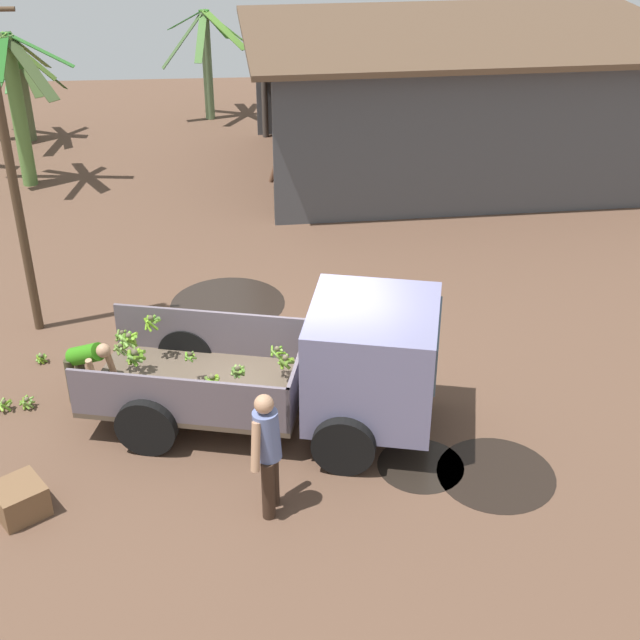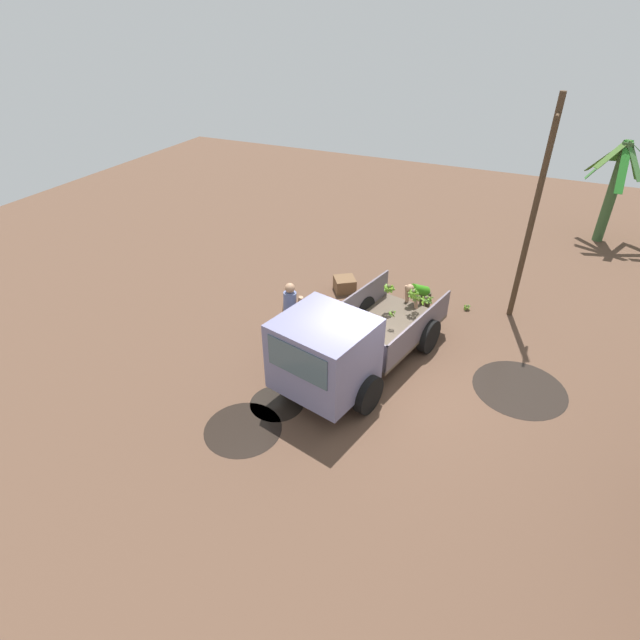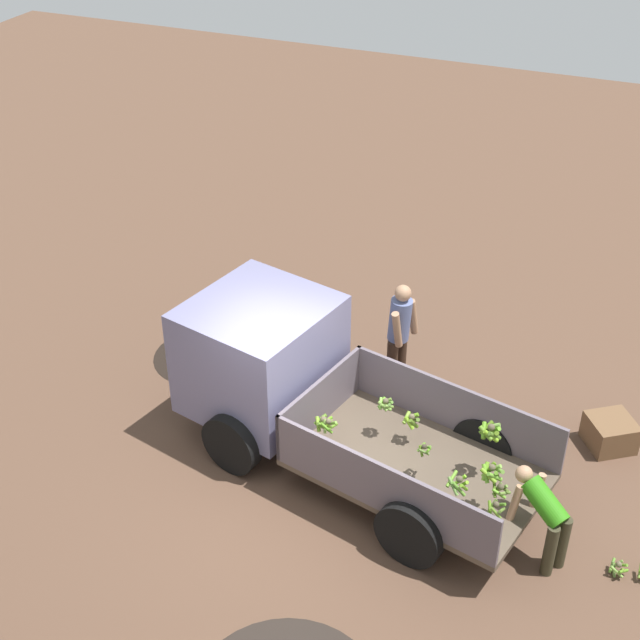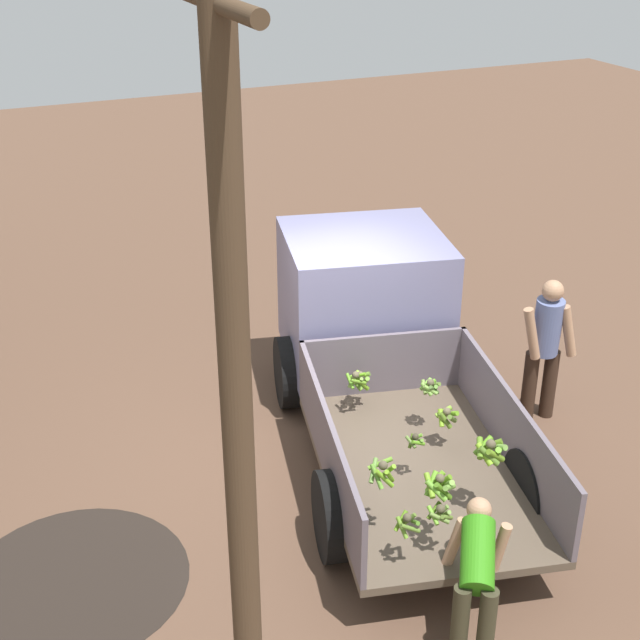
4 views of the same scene
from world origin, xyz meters
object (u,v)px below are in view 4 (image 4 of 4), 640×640
object	(u,v)px
cargo_truck	(372,326)
person_worker_loading	(476,573)
utility_pole	(242,508)
person_foreground_visitor	(545,343)

from	to	relation	value
cargo_truck	person_worker_loading	size ratio (longest dim) A/B	4.59
utility_pole	person_worker_loading	distance (m)	3.38
person_foreground_visitor	cargo_truck	bearing A→B (deg)	-107.43
person_worker_loading	person_foreground_visitor	bearing A→B (deg)	-12.16
cargo_truck	person_foreground_visitor	distance (m)	1.93
person_foreground_visitor	person_worker_loading	world-z (taller)	person_foreground_visitor
cargo_truck	person_foreground_visitor	bearing A→B (deg)	-108.67
utility_pole	person_foreground_visitor	distance (m)	6.36
utility_pole	person_foreground_visitor	bearing A→B (deg)	-51.66
cargo_truck	person_worker_loading	distance (m)	3.69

